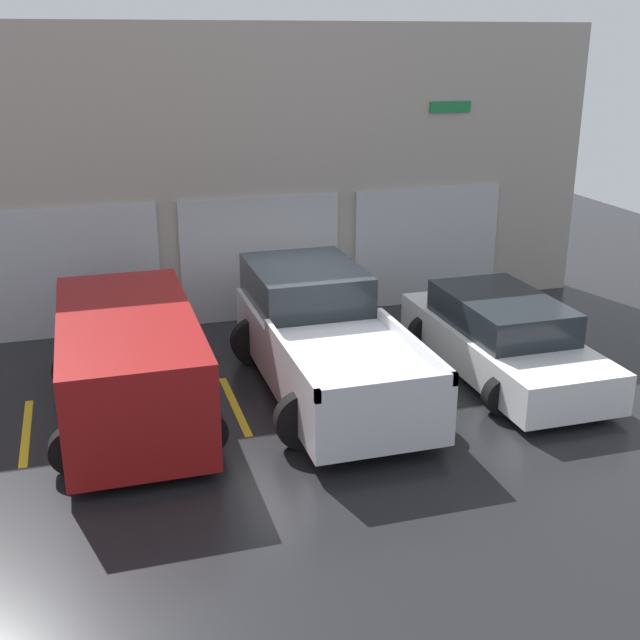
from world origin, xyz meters
TOP-DOWN VIEW (x-y plane):
  - ground_plane at (0.00, 0.00)m, footprint 28.00×28.00m
  - shophouse_building at (-0.01, 3.29)m, footprint 13.93×0.68m
  - pickup_truck at (0.00, -0.74)m, footprint 2.58×5.17m
  - sedan_white at (3.11, -1.01)m, footprint 2.18×4.69m
  - sedan_side at (-3.11, -1.03)m, footprint 2.38×4.53m
  - parking_stripe_far_left at (-4.66, -1.04)m, footprint 0.12×2.20m
  - parking_stripe_left at (-1.55, -1.04)m, footprint 0.12×2.20m
  - parking_stripe_centre at (1.55, -1.04)m, footprint 0.12×2.20m
  - parking_stripe_right at (4.66, -1.04)m, footprint 0.12×2.20m

SIDE VIEW (x-z plane):
  - ground_plane at x=0.00m, z-range 0.00..0.00m
  - parking_stripe_far_left at x=-4.66m, z-range 0.00..0.01m
  - parking_stripe_left at x=-1.55m, z-range 0.00..0.01m
  - parking_stripe_centre at x=1.55m, z-range 0.00..0.01m
  - parking_stripe_right at x=4.66m, z-range 0.00..0.01m
  - sedan_white at x=3.11m, z-range -0.05..1.29m
  - pickup_truck at x=0.00m, z-range -0.05..1.73m
  - sedan_side at x=-3.11m, z-range 0.07..1.74m
  - shophouse_building at x=-0.01m, z-range -0.06..5.70m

